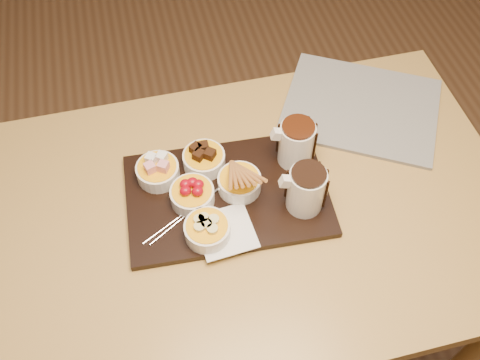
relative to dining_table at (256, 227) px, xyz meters
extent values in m
plane|color=brown|center=(0.00, 0.00, -0.65)|extent=(5.00, 5.00, 0.00)
cube|color=#AD8740|center=(0.00, 0.00, 0.08)|extent=(1.20, 0.80, 0.04)
cylinder|color=#AD8740|center=(-0.54, 0.34, -0.30)|extent=(0.06, 0.06, 0.71)
cylinder|color=#AD8740|center=(0.54, 0.34, -0.30)|extent=(0.06, 0.06, 0.71)
cylinder|color=#AD8740|center=(0.54, -0.34, -0.30)|extent=(0.06, 0.06, 0.71)
cube|color=black|center=(-0.06, 0.04, 0.11)|extent=(0.48, 0.33, 0.02)
cube|color=white|center=(-0.09, -0.06, 0.12)|extent=(0.13, 0.13, 0.00)
cylinder|color=white|center=(-0.21, 0.12, 0.14)|extent=(0.10, 0.10, 0.04)
cylinder|color=white|center=(-0.10, 0.13, 0.14)|extent=(0.10, 0.10, 0.04)
cylinder|color=white|center=(-0.14, 0.04, 0.14)|extent=(0.10, 0.10, 0.04)
cylinder|color=white|center=(-0.03, 0.05, 0.14)|extent=(0.10, 0.10, 0.04)
cylinder|color=white|center=(-0.13, -0.06, 0.14)|extent=(0.10, 0.10, 0.04)
cylinder|color=silver|center=(0.10, -0.03, 0.17)|extent=(0.09, 0.09, 0.11)
cylinder|color=silver|center=(0.12, 0.10, 0.17)|extent=(0.09, 0.09, 0.11)
cube|color=beige|center=(0.34, 0.23, 0.10)|extent=(0.49, 0.47, 0.01)
camera|label=1|loc=(-0.19, -0.64, 1.13)|focal=40.00mm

